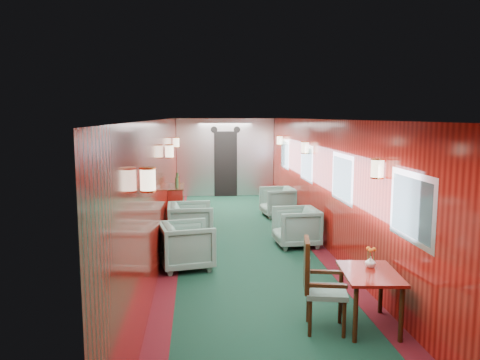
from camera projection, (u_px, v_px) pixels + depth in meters
The scene contains 12 objects.
room at pixel (246, 162), 8.49m from camera, with size 12.00×12.10×2.40m.
bulkhead at pixel (225, 158), 14.39m from camera, with size 2.98×0.17×2.39m.
windows_right at pixel (322, 169), 8.90m from camera, with size 0.02×8.60×0.80m.
wall_sconces at pixel (243, 151), 9.03m from camera, with size 2.97×7.97×0.25m.
dining_table at pixel (370, 281), 5.43m from camera, with size 0.71×0.95×0.67m.
side_chair at pixel (317, 281), 5.36m from camera, with size 0.55×0.57×1.07m.
credenza at pixel (177, 206), 10.33m from camera, with size 0.33×1.05×1.22m.
flower_vase at pixel (370, 262), 5.57m from camera, with size 0.13×0.13×0.13m, color silver.
armchair_left_near at pixel (187, 245), 7.58m from camera, with size 0.81×0.83×0.76m, color #22514C.
armchair_left_far at pixel (191, 223), 9.09m from camera, with size 0.84×0.87×0.79m, color #22514C.
armchair_right_near at pixel (296, 227), 8.89m from camera, with size 0.79×0.81×0.74m, color #22514C.
armchair_right_far at pixel (278, 202), 11.54m from camera, with size 0.77×0.79×0.72m, color #22514C.
Camera 1 is at (-0.89, -8.41, 2.46)m, focal length 35.00 mm.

